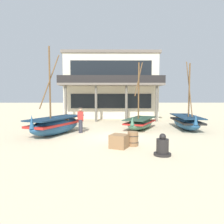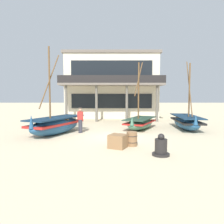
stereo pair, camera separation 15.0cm
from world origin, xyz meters
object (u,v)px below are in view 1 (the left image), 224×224
(fishing_boat_near_left, at_px, (140,123))
(capstan_winch, at_px, (162,147))
(wooden_barrel, at_px, (133,139))
(harbor_building_main, at_px, (111,86))
(fishing_boat_far_right, at_px, (186,122))
(cargo_crate, at_px, (119,141))
(fishing_boat_centre_large, at_px, (56,125))
(fisherman_by_hull, at_px, (81,120))

(fishing_boat_near_left, relative_size, capstan_winch, 5.33)
(wooden_barrel, distance_m, harbor_building_main, 15.42)
(fishing_boat_far_right, relative_size, harbor_building_main, 0.48)
(fishing_boat_near_left, distance_m, harbor_building_main, 10.49)
(fishing_boat_far_right, distance_m, cargo_crate, 7.69)
(fishing_boat_centre_large, height_order, cargo_crate, fishing_boat_centre_large)
(cargo_crate, height_order, harbor_building_main, harbor_building_main)
(fishing_boat_centre_large, xyz_separation_m, harbor_building_main, (3.55, 11.81, 2.97))
(harbor_building_main, bearing_deg, cargo_crate, -88.84)
(fishing_boat_centre_large, distance_m, cargo_crate, 5.31)
(fishing_boat_near_left, bearing_deg, cargo_crate, -107.54)
(fishing_boat_near_left, distance_m, fisherman_by_hull, 4.45)
(cargo_crate, bearing_deg, fishing_boat_centre_large, 136.78)
(fishing_boat_far_right, xyz_separation_m, capstan_winch, (-3.45, -6.98, -0.20))
(capstan_winch, distance_m, wooden_barrel, 1.99)
(cargo_crate, bearing_deg, fishing_boat_far_right, 47.59)
(fishing_boat_near_left, bearing_deg, fisherman_by_hull, -159.58)
(fishing_boat_centre_large, relative_size, harbor_building_main, 0.52)
(wooden_barrel, bearing_deg, capstan_winch, -58.44)
(fishing_boat_far_right, distance_m, fisherman_by_hull, 7.73)
(wooden_barrel, height_order, harbor_building_main, harbor_building_main)
(fishing_boat_far_right, bearing_deg, fishing_boat_centre_large, -167.25)
(wooden_barrel, xyz_separation_m, harbor_building_main, (-1.01, 15.04, 3.23))
(fishing_boat_far_right, height_order, wooden_barrel, fishing_boat_far_right)
(fisherman_by_hull, bearing_deg, fishing_boat_centre_large, -162.60)
(fishing_boat_near_left, height_order, fisherman_by_hull, fishing_boat_near_left)
(capstan_winch, relative_size, cargo_crate, 1.20)
(fishing_boat_near_left, relative_size, wooden_barrel, 6.99)
(fishing_boat_centre_large, bearing_deg, wooden_barrel, -35.41)
(fishing_boat_centre_large, relative_size, fishing_boat_far_right, 1.10)
(fisherman_by_hull, height_order, capstan_winch, fisherman_by_hull)
(wooden_barrel, bearing_deg, fishing_boat_far_right, 49.65)
(fisherman_by_hull, height_order, harbor_building_main, harbor_building_main)
(fishing_boat_centre_large, relative_size, cargo_crate, 7.10)
(fishing_boat_near_left, xyz_separation_m, fishing_boat_far_right, (3.40, 0.03, 0.07))
(fishing_boat_far_right, bearing_deg, cargo_crate, -132.41)
(fishing_boat_near_left, height_order, capstan_winch, fishing_boat_near_left)
(cargo_crate, bearing_deg, capstan_winch, -36.97)
(capstan_winch, xyz_separation_m, cargo_crate, (-1.74, 1.31, -0.03))
(fishing_boat_centre_large, distance_m, harbor_building_main, 12.68)
(fishing_boat_near_left, distance_m, fishing_boat_far_right, 3.40)
(fisherman_by_hull, bearing_deg, capstan_winch, -52.75)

